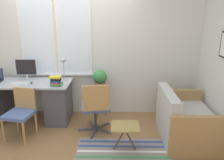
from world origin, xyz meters
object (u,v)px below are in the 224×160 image
desk_lamp (63,64)px  potted_plant (100,79)px  office_chair_swivel (95,106)px  plant_stand (100,92)px  book_stack (56,81)px  monitor (26,68)px  mouse (32,83)px  keyboard (19,83)px  desk_chair_wooden (21,111)px  couch_loveseat (184,121)px  folding_stool (125,128)px

desk_lamp → potted_plant: (0.67, 0.08, -0.31)m
office_chair_swivel → plant_stand: office_chair_swivel is taller
desk_lamp → book_stack: desk_lamp is taller
monitor → book_stack: size_ratio=1.90×
office_chair_swivel → plant_stand: (0.04, 0.64, 0.03)m
desk_lamp → plant_stand: desk_lamp is taller
mouse → keyboard: bearing=-175.0°
desk_chair_wooden → mouse: bearing=95.4°
desk_lamp → plant_stand: (0.67, 0.08, -0.58)m
couch_loveseat → folding_stool: couch_loveseat is taller
desk_lamp → desk_chair_wooden: bearing=-129.9°
couch_loveseat → potted_plant: bearing=61.6°
keyboard → book_stack: size_ratio=1.51×
couch_loveseat → desk_lamp: bearing=71.7°
desk_chair_wooden → couch_loveseat: (2.70, 0.00, -0.16)m
desk_lamp → plant_stand: bearing=6.9°
keyboard → monitor: bearing=85.5°
potted_plant → desk_chair_wooden: bearing=-148.1°
mouse → desk_lamp: (0.55, 0.22, 0.31)m
mouse → desk_chair_wooden: 0.59m
couch_loveseat → plant_stand: size_ratio=2.03×
potted_plant → desk_lamp: bearing=-173.1°
mouse → office_chair_swivel: bearing=-15.8°
monitor → desk_lamp: (0.74, -0.07, 0.11)m
desk_chair_wooden → potted_plant: size_ratio=2.19×
keyboard → potted_plant: (1.43, 0.32, 0.00)m
keyboard → folding_stool: 2.10m
monitor → couch_loveseat: monitor is taller
mouse → plant_stand: mouse is taller
mouse → desk_chair_wooden: (-0.04, -0.48, -0.34)m
couch_loveseat → plant_stand: bearing=61.6°
book_stack → desk_chair_wooden: (-0.52, -0.37, -0.42)m
mouse → potted_plant: size_ratio=0.16×
mouse → plant_stand: (1.22, 0.31, -0.27)m
keyboard → couch_loveseat: 2.95m
mouse → desk_lamp: size_ratio=0.13×
desk_lamp → book_stack: (-0.07, -0.34, -0.24)m
office_chair_swivel → plant_stand: size_ratio=1.56×
plant_stand → folding_stool: bearing=-68.8°
office_chair_swivel → potted_plant: size_ratio=2.47×
office_chair_swivel → potted_plant: bearing=-101.9°
desk_chair_wooden → folding_stool: (1.71, -0.37, -0.07)m
plant_stand → potted_plant: bearing=0.0°
folding_stool → couch_loveseat: bearing=20.8°
monitor → keyboard: monitor is taller
desk_lamp → desk_chair_wooden: size_ratio=0.54×
book_stack → couch_loveseat: 2.29m
monitor → book_stack: 0.79m
monitor → office_chair_swivel: size_ratio=0.45×
mouse → folding_stool: 1.92m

